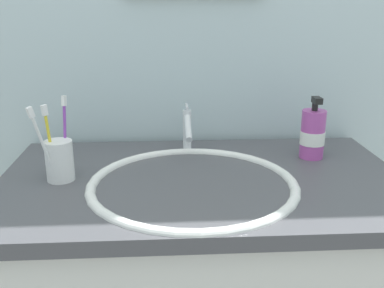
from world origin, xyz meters
The scene contains 8 objects.
tiled_wall_back centered at (0.00, 0.34, 1.20)m, with size 2.18×0.04×2.40m, color silver.
sink_basin centered at (-0.03, -0.05, 0.85)m, with size 0.49×0.49×0.12m.
faucet centered at (-0.03, 0.19, 0.96)m, with size 0.02×0.14×0.13m.
toothbrush_cup centered at (-0.34, 0.00, 0.94)m, with size 0.06×0.06×0.10m, color white.
toothbrush_yellow centered at (-0.35, -0.01, 1.00)m, with size 0.02×0.02×0.18m.
toothbrush_purple centered at (-0.32, 0.03, 1.00)m, with size 0.02×0.03×0.19m.
toothbrush_white centered at (-0.36, -0.04, 1.00)m, with size 0.05×0.05×0.19m.
soap_dispenser centered at (0.31, 0.12, 0.96)m, with size 0.07×0.07×0.17m.
Camera 1 is at (-0.09, -1.01, 1.30)m, focal length 42.27 mm.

